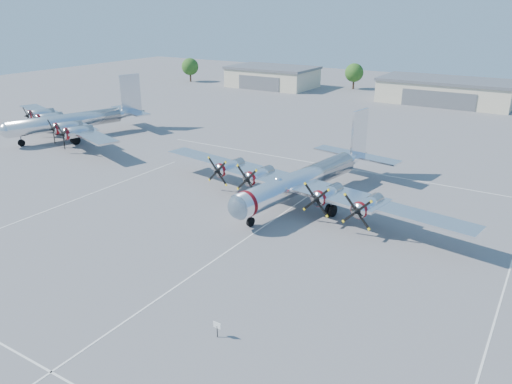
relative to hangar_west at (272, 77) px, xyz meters
The scene contains 9 objects.
ground 93.54m from the hangar_west, 61.23° to the right, with size 260.00×260.00×0.00m, color #59595C.
parking_lines 95.08m from the hangar_west, 61.74° to the right, with size 60.00×50.08×0.01m.
hangar_west is the anchor object (origin of this frame).
hangar_center 45.00m from the hangar_west, ahead, with size 28.60×14.60×5.40m.
tree_far_west 25.36m from the hangar_west, behind, with size 4.80×4.80×6.64m.
tree_west 21.61m from the hangar_west, 21.89° to the left, with size 4.80×4.80×6.64m.
main_bomber_b29 83.93m from the hangar_west, 57.33° to the right, with size 39.21×26.82×8.67m, color white, non-canonical shape.
bomber_west 65.20m from the hangar_west, 90.18° to the right, with size 36.07×25.54×9.53m, color silver, non-canonical shape.
info_placard 108.88m from the hangar_west, 61.75° to the right, with size 0.61×0.07×1.15m.
Camera 1 is at (23.39, -36.11, 20.79)m, focal length 35.00 mm.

